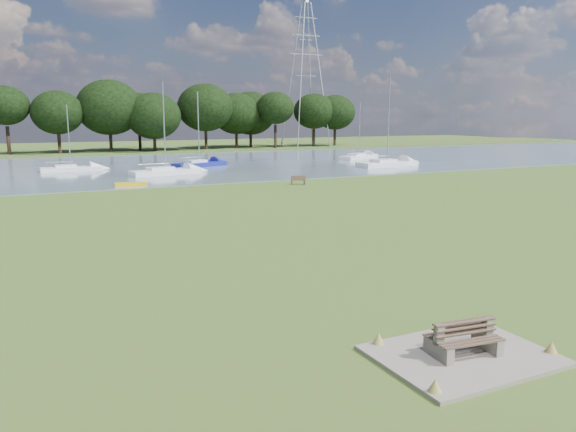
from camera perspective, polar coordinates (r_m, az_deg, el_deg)
name	(u,v)px	position (r m, az deg, el deg)	size (l,w,h in m)	color
ground	(247,243)	(26.16, -4.21, -2.73)	(220.00, 220.00, 0.00)	#526228
river	(106,168)	(66.60, -17.97, 4.65)	(220.00, 40.00, 0.10)	slate
far_bank	(77,153)	(96.31, -20.63, 6.05)	(220.00, 20.00, 0.40)	#4C6626
concrete_pad	(463,356)	(14.74, 17.31, -13.38)	(4.20, 3.20, 0.10)	gray
bench_pair	(464,339)	(14.58, 17.40, -11.86)	(1.80, 1.19, 0.91)	gray
riverbank_bench	(298,180)	(47.99, 1.04, 3.67)	(1.34, 0.76, 0.79)	brown
kayak	(131,184)	(48.80, -15.64, 3.15)	(2.63, 0.61, 0.26)	#E4B909
pylon	(306,50)	(106.72, 1.84, 16.46)	(6.78, 4.75, 27.58)	#A1A3A9
tree_line	(8,110)	(91.66, -26.56, 9.57)	(124.60, 9.12, 11.04)	black
sailboat_1	(387,162)	(65.96, 10.00, 5.43)	(8.13, 3.28, 10.15)	white
sailboat_2	(199,163)	(65.20, -9.04, 5.38)	(6.81, 4.08, 8.43)	navy
sailboat_4	(359,156)	(76.99, 7.18, 6.12)	(7.08, 4.53, 7.58)	white
sailboat_5	(70,167)	(63.50, -21.26, 4.63)	(6.01, 1.75, 6.90)	white
sailboat_6	(165,170)	(56.98, -12.38, 4.59)	(7.23, 3.19, 9.06)	white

